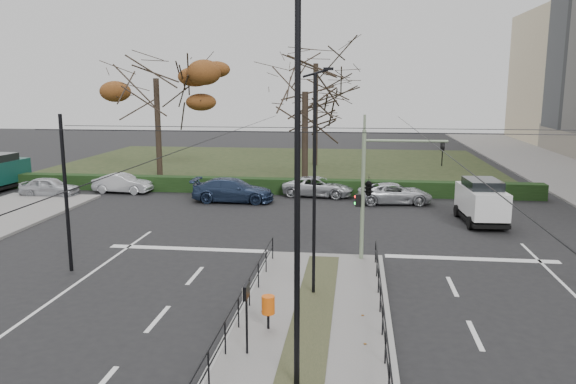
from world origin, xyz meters
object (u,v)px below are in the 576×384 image
object	(u,v)px
litter_bin	(268,305)
bare_tree_center	(316,71)
info_panel	(246,299)
parked_car_fifth	(395,193)
streetlamp_median_near	(298,189)
rust_tree	(156,78)
parked_car_first	(50,187)
parked_car_fourth	(318,187)
streetlamp_median_far	(315,182)
white_van	(481,200)
parked_car_second	(123,183)
bare_tree_near	(305,99)
parked_car_third	(233,190)
traffic_light	(371,185)

from	to	relation	value
litter_bin	bare_tree_center	distance (m)	35.15
info_panel	parked_car_fifth	size ratio (longest dim) A/B	0.43
streetlamp_median_near	rust_tree	bearing A→B (deg)	115.13
litter_bin	parked_car_fifth	distance (m)	19.46
parked_car_first	parked_car_fourth	bearing A→B (deg)	-83.11
parked_car_first	bare_tree_center	world-z (taller)	bare_tree_center
litter_bin	streetlamp_median_far	size ratio (longest dim) A/B	0.13
white_van	parked_car_fifth	world-z (taller)	white_van
info_panel	streetlamp_median_far	world-z (taller)	streetlamp_median_far
parked_car_second	parked_car_fifth	distance (m)	17.80
bare_tree_center	bare_tree_near	distance (m)	10.79
litter_bin	parked_car_fifth	size ratio (longest dim) A/B	0.22
parked_car_second	bare_tree_center	bearing A→B (deg)	-35.59
rust_tree	parked_car_fourth	bearing A→B (deg)	-26.09
litter_bin	parked_car_fourth	distance (m)	20.56
parked_car_second	parked_car_fifth	size ratio (longest dim) A/B	0.87
parked_car_fifth	parked_car_third	bearing A→B (deg)	87.77
bare_tree_center	parked_car_fifth	size ratio (longest dim) A/B	2.64
litter_bin	bare_tree_near	xyz separation A→B (m)	(-1.17, 23.76, 5.31)
rust_tree	white_van	bearing A→B (deg)	-29.84
bare_tree_center	parked_car_second	bearing A→B (deg)	-129.58
info_panel	rust_tree	world-z (taller)	rust_tree
litter_bin	parked_car_fourth	xyz separation A→B (m)	(-0.01, 20.56, -0.21)
streetlamp_median_near	parked_car_first	size ratio (longest dim) A/B	2.46
traffic_light	parked_car_fourth	size ratio (longest dim) A/B	1.15
white_van	streetlamp_median_near	bearing A→B (deg)	-113.84
white_van	rust_tree	distance (m)	25.80
traffic_light	white_van	distance (m)	9.59
info_panel	parked_car_first	size ratio (longest dim) A/B	0.51
streetlamp_median_far	white_van	xyz separation A→B (m)	(7.77, 11.41, -2.72)
parked_car_fourth	white_van	size ratio (longest dim) A/B	1.04
parked_car_fourth	rust_tree	distance (m)	15.87
white_van	bare_tree_center	world-z (taller)	bare_tree_center
info_panel	parked_car_fifth	distance (m)	21.09
parked_car_fourth	streetlamp_median_far	bearing A→B (deg)	-169.74
litter_bin	streetlamp_median_near	xyz separation A→B (m)	(1.17, -3.01, 3.97)
parked_car_fourth	parked_car_fifth	bearing A→B (deg)	-102.84
info_panel	bare_tree_center	bearing A→B (deg)	91.49
litter_bin	parked_car_second	xyz separation A→B (m)	(-12.99, 20.13, -0.21)
streetlamp_median_near	parked_car_first	distance (m)	28.41
info_panel	parked_car_fourth	world-z (taller)	info_panel
parked_car_fifth	streetlamp_median_far	bearing A→B (deg)	160.59
parked_car_fourth	bare_tree_near	bearing A→B (deg)	26.72
litter_bin	parked_car_third	bearing A→B (deg)	105.58
streetlamp_median_near	parked_car_second	bearing A→B (deg)	121.45
parked_car_first	parked_car_fourth	distance (m)	17.26
parked_car_fourth	bare_tree_center	distance (m)	15.80
info_panel	streetlamp_median_far	size ratio (longest dim) A/B	0.26
parked_car_third	parked_car_fifth	distance (m)	9.86
parked_car_first	bare_tree_center	bearing A→B (deg)	-45.30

